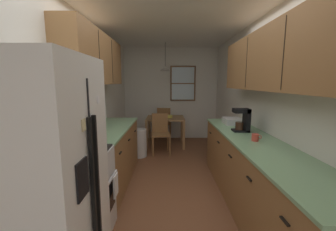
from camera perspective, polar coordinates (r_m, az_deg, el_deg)
The scene contains 24 objects.
ground_plane at distance 3.84m, azimuth 1.41°, elevation -15.80°, with size 12.00×12.00×0.00m, color brown.
wall_left at distance 3.73m, azimuth -19.75°, elevation 3.31°, with size 0.10×9.00×2.55m, color silver.
wall_right at distance 3.78m, azimuth 22.42°, elevation 3.23°, with size 0.10×9.00×2.55m, color silver.
wall_back at distance 6.15m, azimuth 0.97°, elevation 5.77°, with size 4.40×0.10×2.55m, color silver.
ceiling_slab at distance 3.63m, azimuth 1.58°, elevation 24.65°, with size 4.40×9.00×0.08m, color white.
refrigerator at distance 1.72m, azimuth -31.26°, elevation -17.23°, with size 0.77×0.73×1.76m.
stove_range at distance 2.48m, azimuth -22.82°, elevation -18.93°, with size 0.66×0.65×1.10m.
microwave_over_range at distance 2.26m, azimuth -27.39°, elevation 10.54°, with size 0.39×0.64×0.31m.
counter_left at distance 3.60m, azimuth -14.86°, elevation -10.08°, with size 0.64×1.90×0.90m.
upper_cabinets_left at distance 3.42m, azimuth -18.42°, elevation 13.97°, with size 0.33×1.98×0.73m.
counter_right at distance 2.98m, azimuth 22.12°, elevation -14.51°, with size 0.64×3.15×0.90m.
upper_cabinets_right at distance 2.78m, azimuth 26.99°, elevation 13.25°, with size 0.33×2.83×0.72m.
dining_table at distance 5.44m, azimuth -0.45°, elevation -1.64°, with size 0.94×0.82×0.72m.
dining_chair_near at distance 4.87m, azimuth -1.79°, elevation -4.26°, with size 0.45×0.45×0.90m.
dining_chair_far at distance 6.07m, azimuth -0.78°, elevation -1.64°, with size 0.43×0.43×0.90m.
pendant_light at distance 5.36m, azimuth -0.46°, elevation 12.31°, with size 0.28×0.28×0.67m.
back_window at distance 6.08m, azimuth 4.24°, elevation 8.46°, with size 0.70×0.05×0.97m.
trash_bin at distance 4.72m, azimuth -7.41°, elevation -7.20°, with size 0.32×0.32×0.61m, color silver.
storage_canister at distance 2.78m, azimuth -19.22°, elevation -4.53°, with size 0.12×0.12×0.16m.
dish_towel at distance 2.50m, azimuth -13.46°, elevation -17.52°, with size 0.02×0.16×0.24m, color white.
coffee_maker at distance 3.25m, azimuth 19.57°, elevation -1.03°, with size 0.22×0.18×0.33m.
mug_by_coffeemaker at distance 2.80m, azimuth 22.41°, elevation -5.41°, with size 0.12×0.08×0.09m.
dish_rack at distance 3.80m, azimuth 16.98°, elevation -1.42°, with size 0.28×0.34×0.10m, color silver.
table_serving_bowl at distance 5.40m, azimuth 0.37°, elevation -0.22°, with size 0.20×0.20×0.06m, color #E0D14C.
Camera 1 is at (-0.08, -2.49, 1.60)m, focal length 22.97 mm.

